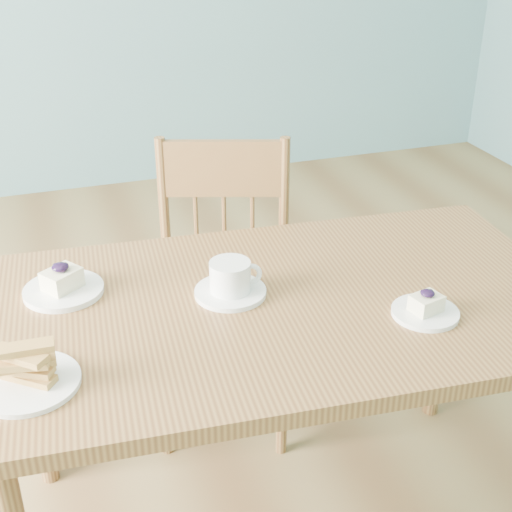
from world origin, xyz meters
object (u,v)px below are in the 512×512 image
coffee_cup (231,281)px  biscotti_plate (26,372)px  cheesecake_plate_near (426,309)px  cheesecake_plate_far (63,286)px  dining_table (285,325)px  dining_chair (224,289)px

coffee_cup → biscotti_plate: bearing=-149.8°
cheesecake_plate_near → cheesecake_plate_far: (-0.71, 0.33, 0.00)m
cheesecake_plate_far → coffee_cup: size_ratio=1.11×
dining_table → coffee_cup: coffee_cup is taller
cheesecake_plate_near → coffee_cup: size_ratio=0.89×
cheesecake_plate_near → biscotti_plate: bearing=178.7°
cheesecake_plate_far → biscotti_plate: 0.33m
biscotti_plate → dining_table: bearing=13.8°
coffee_cup → biscotti_plate: (-0.44, -0.19, -0.01)m
cheesecake_plate_near → biscotti_plate: (-0.80, 0.02, 0.01)m
cheesecake_plate_far → biscotti_plate: bearing=-106.1°
dining_table → coffee_cup: (-0.11, 0.06, 0.10)m
dining_chair → cheesecake_plate_far: size_ratio=4.87×
cheesecake_plate_far → coffee_cup: bearing=-19.2°
coffee_cup → biscotti_plate: size_ratio=0.84×
biscotti_plate → cheesecake_plate_near: bearing=-1.3°
dining_chair → cheesecake_plate_far: bearing=-127.3°
cheesecake_plate_near → cheesecake_plate_far: bearing=155.1°
coffee_cup → cheesecake_plate_far: bearing=167.5°
cheesecake_plate_near → coffee_cup: coffee_cup is taller
dining_table → biscotti_plate: bearing=-162.0°
dining_table → biscotti_plate: size_ratio=7.02×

